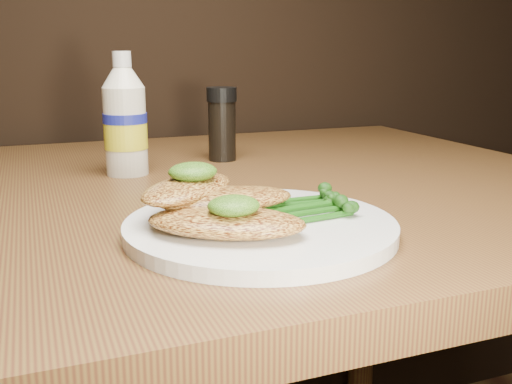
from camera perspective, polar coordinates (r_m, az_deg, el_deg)
name	(u,v)px	position (r m, az deg, el deg)	size (l,w,h in m)	color
plate	(260,227)	(0.55, 0.42, -3.43)	(0.25, 0.25, 0.01)	white
chicken_front	(226,222)	(0.50, -2.91, -2.93)	(0.14, 0.07, 0.02)	gold
chicken_mid	(226,199)	(0.55, -2.91, -0.68)	(0.13, 0.06, 0.02)	gold
chicken_back	(188,189)	(0.56, -6.63, 0.33)	(0.12, 0.06, 0.02)	gold
pesto_front	(234,206)	(0.49, -2.18, -1.33)	(0.04, 0.04, 0.02)	#133407
pesto_back	(193,172)	(0.56, -6.16, 1.97)	(0.05, 0.04, 0.02)	#133407
broccolini_bundle	(300,205)	(0.56, 4.28, -1.28)	(0.12, 0.09, 0.02)	#194F11
mayo_bottle	(125,114)	(0.81, -12.61, 7.38)	(0.06, 0.06, 0.16)	#EFE7CB
pepper_grinder	(222,124)	(0.90, -3.32, 6.57)	(0.05, 0.05, 0.11)	black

